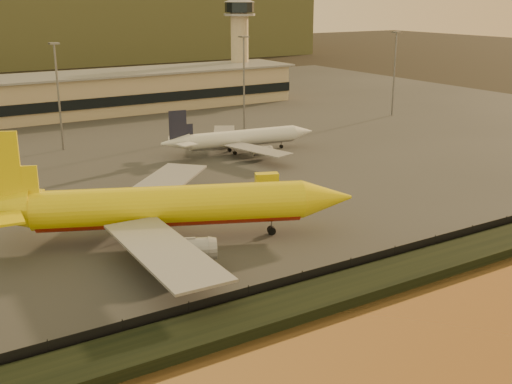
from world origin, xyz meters
TOP-DOWN VIEW (x-y plane):
  - ground at (0.00, 0.00)m, footprint 900.00×900.00m
  - embankment at (0.00, -17.00)m, footprint 320.00×7.00m
  - tarmac at (0.00, 95.00)m, footprint 320.00×220.00m
  - perimeter_fence at (0.00, -13.00)m, footprint 300.00×0.05m
  - terminal_building at (-14.52, 125.55)m, footprint 202.00×25.00m
  - control_tower at (70.00, 131.00)m, footprint 11.20×11.20m
  - apron_light_masts at (15.00, 75.00)m, footprint 152.20×12.20m
  - dhl_cargo_jet at (-13.87, 11.88)m, footprint 56.00×53.04m
  - white_narrowbody_jet at (25.06, 54.94)m, footprint 38.80×37.56m
  - gse_vehicle_yellow at (16.14, 29.53)m, footprint 5.03×3.63m
  - gse_vehicle_white at (-27.20, 33.37)m, footprint 4.68×2.92m

SIDE VIEW (x-z plane):
  - ground at x=0.00m, z-range 0.00..0.00m
  - tarmac at x=0.00m, z-range 0.00..0.20m
  - embankment at x=0.00m, z-range 0.00..1.40m
  - gse_vehicle_white at x=-27.20m, z-range 0.20..2.15m
  - gse_vehicle_yellow at x=16.14m, z-range 0.20..2.27m
  - perimeter_fence at x=0.00m, z-range 0.20..2.40m
  - white_narrowbody_jet at x=25.06m, z-range -2.05..9.10m
  - dhl_cargo_jet at x=-13.87m, z-range -3.34..14.24m
  - terminal_building at x=-14.52m, z-range -0.05..12.55m
  - apron_light_masts at x=15.00m, z-range 3.00..28.40m
  - control_tower at x=70.00m, z-range 3.91..39.41m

